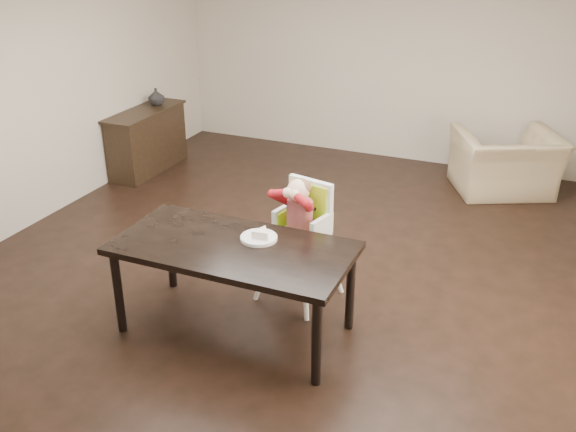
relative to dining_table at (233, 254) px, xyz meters
name	(u,v)px	position (x,y,z in m)	size (l,w,h in m)	color
ground	(295,276)	(0.11, 0.95, -0.67)	(7.00, 7.00, 0.00)	black
room_walls	(296,73)	(0.11, 0.95, 1.18)	(6.02, 7.02, 2.71)	#BFAF9E
dining_table	(233,254)	(0.00, 0.00, 0.00)	(1.80, 0.90, 0.75)	black
high_chair	(301,214)	(0.28, 0.67, 0.10)	(0.54, 0.54, 1.09)	white
plate	(260,236)	(0.15, 0.16, 0.11)	(0.36, 0.36, 0.08)	white
armchair	(507,153)	(1.62, 3.75, -0.18)	(1.12, 0.73, 0.98)	tan
sideboard	(147,140)	(-2.67, 2.73, -0.27)	(0.44, 1.26, 0.79)	black
vase	(156,97)	(-2.67, 3.01, 0.22)	(0.21, 0.21, 0.21)	#99999E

